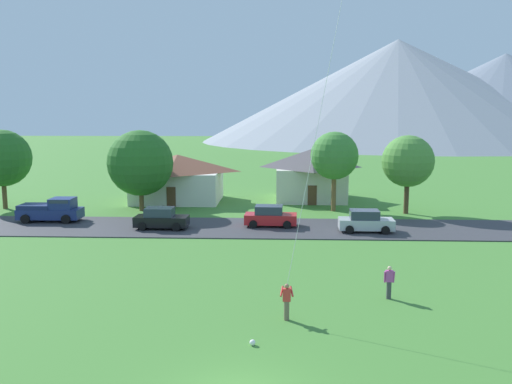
{
  "coord_description": "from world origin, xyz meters",
  "views": [
    {
      "loc": [
        1.27,
        -15.96,
        9.19
      ],
      "look_at": [
        0.12,
        10.61,
        5.27
      ],
      "focal_mm": 37.67,
      "sensor_mm": 36.0,
      "label": 1
    }
  ],
  "objects_px": {
    "house_left_center": "(178,177)",
    "pickup_truck_navy_west_side": "(52,210)",
    "house_leftmost": "(310,174)",
    "tree_right_of_center": "(140,163)",
    "watcher_person": "(389,282)",
    "parked_car_black_mid_west": "(161,219)",
    "tree_left_of_center": "(2,158)",
    "soccer_ball": "(252,343)",
    "tree_near_left": "(408,161)",
    "tree_center": "(334,156)",
    "parked_car_silver_west_end": "(366,221)",
    "parked_car_red_mid_east": "(270,216)"
  },
  "relations": [
    {
      "from": "tree_right_of_center",
      "to": "parked_car_silver_west_end",
      "type": "relative_size",
      "value": 1.8
    },
    {
      "from": "pickup_truck_navy_west_side",
      "to": "parked_car_red_mid_east",
      "type": "bearing_deg",
      "value": -3.62
    },
    {
      "from": "tree_left_of_center",
      "to": "tree_right_of_center",
      "type": "relative_size",
      "value": 1.0
    },
    {
      "from": "tree_near_left",
      "to": "soccer_ball",
      "type": "bearing_deg",
      "value": -113.71
    },
    {
      "from": "house_leftmost",
      "to": "tree_near_left",
      "type": "xyz_separation_m",
      "value": [
        8.38,
        -7.98,
        2.06
      ]
    },
    {
      "from": "house_left_center",
      "to": "tree_left_of_center",
      "type": "relative_size",
      "value": 1.24
    },
    {
      "from": "tree_right_of_center",
      "to": "watcher_person",
      "type": "bearing_deg",
      "value": -51.92
    },
    {
      "from": "pickup_truck_navy_west_side",
      "to": "soccer_ball",
      "type": "relative_size",
      "value": 21.84
    },
    {
      "from": "tree_left_of_center",
      "to": "parked_car_red_mid_east",
      "type": "xyz_separation_m",
      "value": [
        25.85,
        -7.38,
        -4.04
      ]
    },
    {
      "from": "soccer_ball",
      "to": "parked_car_black_mid_west",
      "type": "bearing_deg",
      "value": 111.44
    },
    {
      "from": "house_left_center",
      "to": "tree_left_of_center",
      "type": "xyz_separation_m",
      "value": [
        -15.94,
        -5.21,
        2.37
      ]
    },
    {
      "from": "house_leftmost",
      "to": "tree_near_left",
      "type": "relative_size",
      "value": 1.14
    },
    {
      "from": "tree_right_of_center",
      "to": "parked_car_red_mid_east",
      "type": "relative_size",
      "value": 1.79
    },
    {
      "from": "pickup_truck_navy_west_side",
      "to": "soccer_ball",
      "type": "distance_m",
      "value": 29.93
    },
    {
      "from": "tree_near_left",
      "to": "soccer_ball",
      "type": "distance_m",
      "value": 32.02
    },
    {
      "from": "parked_car_silver_west_end",
      "to": "soccer_ball",
      "type": "relative_size",
      "value": 17.7
    },
    {
      "from": "tree_right_of_center",
      "to": "watcher_person",
      "type": "xyz_separation_m",
      "value": [
        18.53,
        -23.65,
        -3.66
      ]
    },
    {
      "from": "parked_car_red_mid_east",
      "to": "soccer_ball",
      "type": "distance_m",
      "value": 22.56
    },
    {
      "from": "parked_car_silver_west_end",
      "to": "tree_center",
      "type": "bearing_deg",
      "value": 99.73
    },
    {
      "from": "tree_left_of_center",
      "to": "parked_car_silver_west_end",
      "type": "distance_m",
      "value": 34.73
    },
    {
      "from": "house_left_center",
      "to": "pickup_truck_navy_west_side",
      "type": "xyz_separation_m",
      "value": [
        -8.64,
        -11.41,
        -1.48
      ]
    },
    {
      "from": "tree_left_of_center",
      "to": "watcher_person",
      "type": "distance_m",
      "value": 40.36
    },
    {
      "from": "watcher_person",
      "to": "pickup_truck_navy_west_side",
      "type": "bearing_deg",
      "value": 144.01
    },
    {
      "from": "house_left_center",
      "to": "tree_left_of_center",
      "type": "bearing_deg",
      "value": -161.92
    },
    {
      "from": "tree_near_left",
      "to": "parked_car_black_mid_west",
      "type": "distance_m",
      "value": 22.8
    },
    {
      "from": "tree_left_of_center",
      "to": "watcher_person",
      "type": "height_order",
      "value": "tree_left_of_center"
    },
    {
      "from": "house_leftmost",
      "to": "parked_car_red_mid_east",
      "type": "distance_m",
      "value": 15.11
    },
    {
      "from": "watcher_person",
      "to": "parked_car_black_mid_west",
      "type": "bearing_deg",
      "value": 133.78
    },
    {
      "from": "tree_left_of_center",
      "to": "parked_car_black_mid_west",
      "type": "distance_m",
      "value": 19.68
    },
    {
      "from": "house_left_center",
      "to": "tree_near_left",
      "type": "height_order",
      "value": "tree_near_left"
    },
    {
      "from": "house_leftmost",
      "to": "parked_car_silver_west_end",
      "type": "distance_m",
      "value": 16.59
    },
    {
      "from": "pickup_truck_navy_west_side",
      "to": "watcher_person",
      "type": "xyz_separation_m",
      "value": [
        24.76,
        -17.98,
        -0.18
      ]
    },
    {
      "from": "parked_car_red_mid_east",
      "to": "watcher_person",
      "type": "bearing_deg",
      "value": -69.74
    },
    {
      "from": "tree_near_left",
      "to": "parked_car_red_mid_east",
      "type": "bearing_deg",
      "value": -152.53
    },
    {
      "from": "tree_near_left",
      "to": "parked_car_black_mid_west",
      "type": "bearing_deg",
      "value": -159.81
    },
    {
      "from": "pickup_truck_navy_west_side",
      "to": "tree_near_left",
      "type": "bearing_deg",
      "value": 9.67
    },
    {
      "from": "house_left_center",
      "to": "tree_center",
      "type": "xyz_separation_m",
      "value": [
        15.76,
        -5.12,
        2.69
      ]
    },
    {
      "from": "parked_car_black_mid_west",
      "to": "soccer_ball",
      "type": "relative_size",
      "value": 17.65
    },
    {
      "from": "soccer_ball",
      "to": "tree_center",
      "type": "bearing_deg",
      "value": 78.37
    },
    {
      "from": "parked_car_black_mid_west",
      "to": "watcher_person",
      "type": "distance_m",
      "value": 21.48
    },
    {
      "from": "house_left_center",
      "to": "parked_car_black_mid_west",
      "type": "relative_size",
      "value": 2.24
    },
    {
      "from": "parked_car_black_mid_west",
      "to": "soccer_ball",
      "type": "xyz_separation_m",
      "value": [
        8.34,
        -21.25,
        -0.75
      ]
    },
    {
      "from": "house_leftmost",
      "to": "parked_car_silver_west_end",
      "type": "xyz_separation_m",
      "value": [
        3.39,
        -16.13,
        -1.91
      ]
    },
    {
      "from": "tree_center",
      "to": "parked_car_black_mid_west",
      "type": "bearing_deg",
      "value": -148.89
    },
    {
      "from": "house_leftmost",
      "to": "tree_right_of_center",
      "type": "xyz_separation_m",
      "value": [
        -16.36,
        -7.6,
        1.77
      ]
    },
    {
      "from": "tree_left_of_center",
      "to": "soccer_ball",
      "type": "bearing_deg",
      "value": -49.53
    },
    {
      "from": "tree_center",
      "to": "tree_near_left",
      "type": "bearing_deg",
      "value": -8.74
    },
    {
      "from": "tree_left_of_center",
      "to": "parked_car_red_mid_east",
      "type": "distance_m",
      "value": 27.19
    },
    {
      "from": "house_leftmost",
      "to": "pickup_truck_navy_west_side",
      "type": "distance_m",
      "value": 26.25
    },
    {
      "from": "pickup_truck_navy_west_side",
      "to": "parked_car_black_mid_west",
      "type": "bearing_deg",
      "value": -14.04
    }
  ]
}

